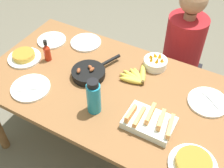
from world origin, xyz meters
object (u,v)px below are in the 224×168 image
(banana_bunch, at_px, (136,77))
(empty_plate_near_front, at_px, (208,102))
(empty_plate_far_right, at_px, (31,88))
(melon_tray, at_px, (150,122))
(empty_plate_mid_edge, at_px, (52,40))
(skillet, at_px, (89,73))
(frittata_plate_side, at_px, (193,164))
(water_bottle, at_px, (93,97))
(empty_plate_far_left, at_px, (86,43))
(frittata_plate_center, at_px, (24,56))
(hot_sauce_bottle, at_px, (47,51))
(fruit_bowl_mango, at_px, (155,62))
(person_figure, at_px, (179,64))

(banana_bunch, xyz_separation_m, empty_plate_near_front, (0.48, 0.02, -0.01))
(banana_bunch, bearing_deg, empty_plate_far_right, -143.09)
(melon_tray, relative_size, empty_plate_mid_edge, 1.28)
(banana_bunch, xyz_separation_m, skillet, (-0.29, -0.13, 0.01))
(empty_plate_near_front, bearing_deg, frittata_plate_side, -84.00)
(skillet, distance_m, empty_plate_near_front, 0.79)
(skillet, bearing_deg, banana_bunch, -45.08)
(melon_tray, xyz_separation_m, water_bottle, (-0.34, -0.05, 0.08))
(frittata_plate_side, relative_size, empty_plate_far_left, 1.07)
(frittata_plate_side, relative_size, empty_plate_mid_edge, 1.14)
(skillet, relative_size, water_bottle, 1.56)
(empty_plate_mid_edge, bearing_deg, empty_plate_far_left, 22.97)
(banana_bunch, distance_m, empty_plate_near_front, 0.49)
(melon_tray, height_order, frittata_plate_center, melon_tray)
(skillet, bearing_deg, empty_plate_mid_edge, 89.17)
(empty_plate_far_right, xyz_separation_m, hot_sauce_bottle, (-0.09, 0.29, 0.07))
(banana_bunch, relative_size, skillet, 0.60)
(frittata_plate_center, distance_m, water_bottle, 0.72)
(melon_tray, relative_size, skillet, 0.76)
(frittata_plate_center, bearing_deg, banana_bunch, 14.38)
(empty_plate_near_front, bearing_deg, fruit_bowl_mango, 159.51)
(water_bottle, xyz_separation_m, hot_sauce_bottle, (-0.54, 0.24, -0.04))
(melon_tray, bearing_deg, fruit_bowl_mango, 109.25)
(empty_plate_mid_edge, bearing_deg, empty_plate_far_right, -67.31)
(hot_sauce_bottle, bearing_deg, empty_plate_far_right, -73.73)
(empty_plate_far_right, distance_m, hot_sauce_bottle, 0.31)
(water_bottle, bearing_deg, fruit_bowl_mango, 73.05)
(empty_plate_far_left, bearing_deg, skillet, -53.43)
(banana_bunch, relative_size, melon_tray, 0.79)
(empty_plate_far_left, relative_size, water_bottle, 0.98)
(frittata_plate_center, xyz_separation_m, water_bottle, (0.70, -0.16, 0.09))
(skillet, relative_size, empty_plate_mid_edge, 1.69)
(frittata_plate_side, distance_m, fruit_bowl_mango, 0.78)
(hot_sauce_bottle, bearing_deg, frittata_plate_center, -153.19)
(skillet, xyz_separation_m, fruit_bowl_mango, (0.35, 0.31, 0.01))
(empty_plate_far_left, height_order, empty_plate_far_right, same)
(fruit_bowl_mango, bearing_deg, hot_sauce_bottle, -156.59)
(empty_plate_near_front, height_order, hot_sauce_bottle, hot_sauce_bottle)
(empty_plate_near_front, distance_m, water_bottle, 0.71)
(fruit_bowl_mango, bearing_deg, frittata_plate_center, -155.96)
(empty_plate_mid_edge, xyz_separation_m, fruit_bowl_mango, (0.82, 0.12, 0.03))
(empty_plate_mid_edge, relative_size, water_bottle, 0.93)
(banana_bunch, bearing_deg, water_bottle, -105.90)
(empty_plate_near_front, bearing_deg, frittata_plate_center, -169.98)
(banana_bunch, distance_m, melon_tray, 0.39)
(frittata_plate_center, relative_size, fruit_bowl_mango, 1.45)
(banana_bunch, distance_m, frittata_plate_center, 0.83)
(fruit_bowl_mango, bearing_deg, empty_plate_far_right, -136.01)
(hot_sauce_bottle, bearing_deg, fruit_bowl_mango, 23.41)
(person_figure, bearing_deg, empty_plate_far_right, -124.98)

